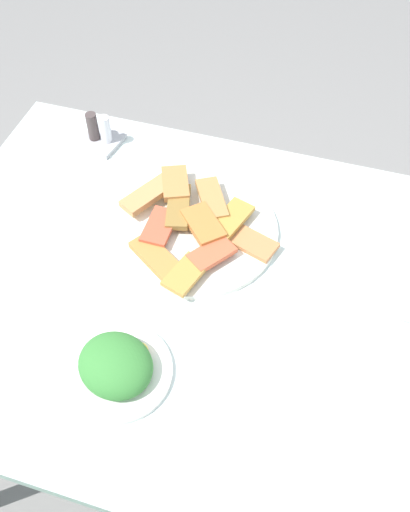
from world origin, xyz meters
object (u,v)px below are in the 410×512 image
(pide_platter, at_px, (193,227))
(condiment_caddy, at_px, (100,135))
(dining_table, at_px, (212,312))
(salad_plate_greens, at_px, (116,367))

(pide_platter, relative_size, condiment_caddy, 3.40)
(dining_table, height_order, pide_platter, pide_platter)
(condiment_caddy, bearing_deg, dining_table, 138.43)
(salad_plate_greens, bearing_deg, pide_platter, -94.40)
(dining_table, distance_m, pide_platter, 0.18)
(dining_table, height_order, salad_plate_greens, salad_plate_greens)
(dining_table, distance_m, salad_plate_greens, 0.26)
(dining_table, relative_size, salad_plate_greens, 6.20)
(pide_platter, height_order, condiment_caddy, condiment_caddy)
(pide_platter, relative_size, salad_plate_greens, 1.82)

